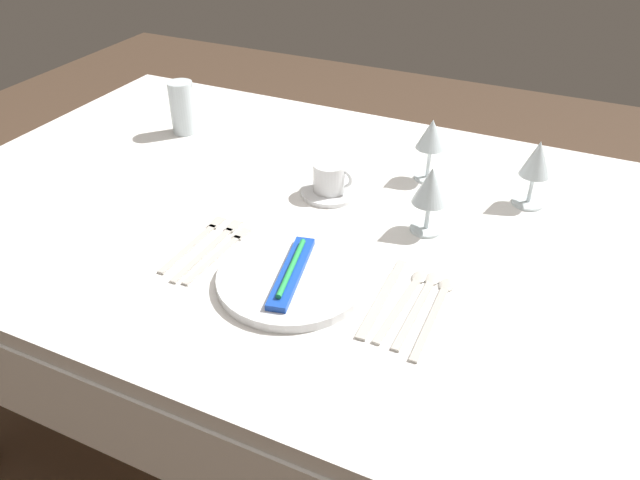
{
  "coord_description": "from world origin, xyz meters",
  "views": [
    {
      "loc": [
        0.46,
        -1.01,
        1.44
      ],
      "look_at": [
        0.04,
        -0.11,
        0.76
      ],
      "focal_mm": 34.88,
      "sensor_mm": 36.0,
      "label": 1
    }
  ],
  "objects_px": {
    "dinner_plate": "(292,279)",
    "drink_tumbler": "(183,111)",
    "spoon_dessert": "(422,299)",
    "wine_glass_right": "(536,163)",
    "fork_salad": "(196,241)",
    "toothbrush_package": "(292,271)",
    "wine_glass_left": "(431,188)",
    "spoon_tea": "(437,307)",
    "spoon_soup": "(407,296)",
    "dinner_knife": "(382,299)",
    "wine_glass_centre": "(431,137)",
    "coffee_cup_left": "(330,177)",
    "fork_inner": "(211,247)",
    "fork_outer": "(221,252)"
  },
  "relations": [
    {
      "from": "spoon_tea",
      "to": "drink_tumbler",
      "type": "relative_size",
      "value": 1.66
    },
    {
      "from": "wine_glass_left",
      "to": "wine_glass_right",
      "type": "relative_size",
      "value": 0.96
    },
    {
      "from": "fork_salad",
      "to": "wine_glass_left",
      "type": "height_order",
      "value": "wine_glass_left"
    },
    {
      "from": "fork_inner",
      "to": "wine_glass_left",
      "type": "relative_size",
      "value": 1.58
    },
    {
      "from": "fork_outer",
      "to": "spoon_dessert",
      "type": "relative_size",
      "value": 0.92
    },
    {
      "from": "spoon_tea",
      "to": "spoon_soup",
      "type": "bearing_deg",
      "value": 172.98
    },
    {
      "from": "spoon_soup",
      "to": "dinner_knife",
      "type": "bearing_deg",
      "value": -144.75
    },
    {
      "from": "wine_glass_right",
      "to": "spoon_dessert",
      "type": "bearing_deg",
      "value": -104.86
    },
    {
      "from": "spoon_tea",
      "to": "coffee_cup_left",
      "type": "distance_m",
      "value": 0.43
    },
    {
      "from": "fork_salad",
      "to": "spoon_soup",
      "type": "relative_size",
      "value": 0.96
    },
    {
      "from": "spoon_tea",
      "to": "coffee_cup_left",
      "type": "height_order",
      "value": "coffee_cup_left"
    },
    {
      "from": "wine_glass_right",
      "to": "dinner_knife",
      "type": "bearing_deg",
      "value": -111.4
    },
    {
      "from": "fork_salad",
      "to": "spoon_tea",
      "type": "distance_m",
      "value": 0.49
    },
    {
      "from": "fork_inner",
      "to": "dinner_knife",
      "type": "relative_size",
      "value": 0.97
    },
    {
      "from": "fork_salad",
      "to": "wine_glass_right",
      "type": "height_order",
      "value": "wine_glass_right"
    },
    {
      "from": "spoon_tea",
      "to": "dinner_plate",
      "type": "bearing_deg",
      "value": -170.51
    },
    {
      "from": "spoon_dessert",
      "to": "spoon_tea",
      "type": "height_order",
      "value": "same"
    },
    {
      "from": "spoon_dessert",
      "to": "wine_glass_right",
      "type": "relative_size",
      "value": 1.5
    },
    {
      "from": "toothbrush_package",
      "to": "wine_glass_left",
      "type": "relative_size",
      "value": 1.49
    },
    {
      "from": "dinner_knife",
      "to": "wine_glass_centre",
      "type": "xyz_separation_m",
      "value": [
        -0.06,
        0.46,
        0.1
      ]
    },
    {
      "from": "dinner_plate",
      "to": "wine_glass_left",
      "type": "xyz_separation_m",
      "value": [
        0.17,
        0.27,
        0.09
      ]
    },
    {
      "from": "fork_inner",
      "to": "spoon_soup",
      "type": "bearing_deg",
      "value": 2.86
    },
    {
      "from": "wine_glass_centre",
      "to": "coffee_cup_left",
      "type": "bearing_deg",
      "value": -137.31
    },
    {
      "from": "fork_inner",
      "to": "coffee_cup_left",
      "type": "bearing_deg",
      "value": 67.02
    },
    {
      "from": "dinner_plate",
      "to": "drink_tumbler",
      "type": "distance_m",
      "value": 0.73
    },
    {
      "from": "coffee_cup_left",
      "to": "wine_glass_right",
      "type": "bearing_deg",
      "value": 19.5
    },
    {
      "from": "dinner_plate",
      "to": "drink_tumbler",
      "type": "bearing_deg",
      "value": 140.47
    },
    {
      "from": "drink_tumbler",
      "to": "wine_glass_right",
      "type": "bearing_deg",
      "value": 0.39
    },
    {
      "from": "coffee_cup_left",
      "to": "wine_glass_left",
      "type": "distance_m",
      "value": 0.25
    },
    {
      "from": "spoon_tea",
      "to": "drink_tumbler",
      "type": "height_order",
      "value": "drink_tumbler"
    },
    {
      "from": "dinner_knife",
      "to": "wine_glass_right",
      "type": "bearing_deg",
      "value": 68.6
    },
    {
      "from": "spoon_dessert",
      "to": "wine_glass_centre",
      "type": "relative_size",
      "value": 1.52
    },
    {
      "from": "dinner_knife",
      "to": "spoon_soup",
      "type": "xyz_separation_m",
      "value": [
        0.04,
        0.03,
        0.0
      ]
    },
    {
      "from": "fork_salad",
      "to": "drink_tumbler",
      "type": "xyz_separation_m",
      "value": [
        -0.33,
        0.43,
        0.06
      ]
    },
    {
      "from": "toothbrush_package",
      "to": "fork_salad",
      "type": "height_order",
      "value": "toothbrush_package"
    },
    {
      "from": "spoon_dessert",
      "to": "spoon_tea",
      "type": "relative_size",
      "value": 0.98
    },
    {
      "from": "spoon_soup",
      "to": "wine_glass_left",
      "type": "xyz_separation_m",
      "value": [
        -0.03,
        0.22,
        0.1
      ]
    },
    {
      "from": "fork_outer",
      "to": "spoon_soup",
      "type": "relative_size",
      "value": 0.94
    },
    {
      "from": "wine_glass_centre",
      "to": "drink_tumbler",
      "type": "distance_m",
      "value": 0.67
    },
    {
      "from": "fork_outer",
      "to": "fork_inner",
      "type": "distance_m",
      "value": 0.03
    },
    {
      "from": "dinner_plate",
      "to": "wine_glass_centre",
      "type": "distance_m",
      "value": 0.5
    },
    {
      "from": "spoon_dessert",
      "to": "fork_salad",
      "type": "bearing_deg",
      "value": -177.81
    },
    {
      "from": "fork_salad",
      "to": "wine_glass_right",
      "type": "distance_m",
      "value": 0.72
    },
    {
      "from": "fork_outer",
      "to": "spoon_soup",
      "type": "xyz_separation_m",
      "value": [
        0.37,
        0.03,
        0.0
      ]
    },
    {
      "from": "coffee_cup_left",
      "to": "wine_glass_left",
      "type": "relative_size",
      "value": 0.67
    },
    {
      "from": "toothbrush_package",
      "to": "dinner_knife",
      "type": "height_order",
      "value": "toothbrush_package"
    },
    {
      "from": "toothbrush_package",
      "to": "wine_glass_left",
      "type": "xyz_separation_m",
      "value": [
        0.17,
        0.27,
        0.07
      ]
    },
    {
      "from": "spoon_dessert",
      "to": "wine_glass_right",
      "type": "bearing_deg",
      "value": 75.14
    },
    {
      "from": "toothbrush_package",
      "to": "wine_glass_centre",
      "type": "distance_m",
      "value": 0.5
    },
    {
      "from": "fork_outer",
      "to": "coffee_cup_left",
      "type": "bearing_deg",
      "value": 72.05
    }
  ]
}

